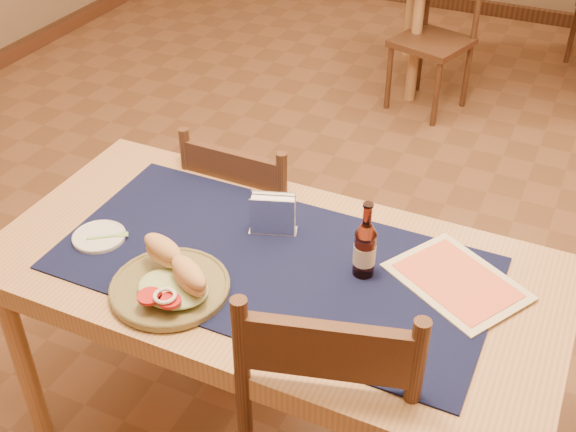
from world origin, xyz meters
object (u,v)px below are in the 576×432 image
at_px(chair_main_far, 256,225).
at_px(beer_bottle, 365,249).
at_px(main_table, 273,286).
at_px(sandwich_plate, 172,282).
at_px(napkin_holder, 273,215).

relative_size(chair_main_far, beer_bottle, 3.90).
height_order(main_table, chair_main_far, chair_main_far).
height_order(main_table, sandwich_plate, sandwich_plate).
bearing_deg(napkin_holder, main_table, -64.35).
bearing_deg(main_table, napkin_holder, 115.65).
xyz_separation_m(main_table, sandwich_plate, (-0.19, -0.22, 0.12)).
relative_size(main_table, napkin_holder, 10.80).
relative_size(chair_main_far, napkin_holder, 6.05).
bearing_deg(chair_main_far, sandwich_plate, -80.49).
bearing_deg(napkin_holder, sandwich_plate, -109.66).
distance_m(main_table, sandwich_plate, 0.31).
distance_m(sandwich_plate, beer_bottle, 0.52).
bearing_deg(beer_bottle, napkin_holder, 167.63).
xyz_separation_m(main_table, chair_main_far, (-0.30, 0.48, -0.20)).
bearing_deg(beer_bottle, main_table, -165.28).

